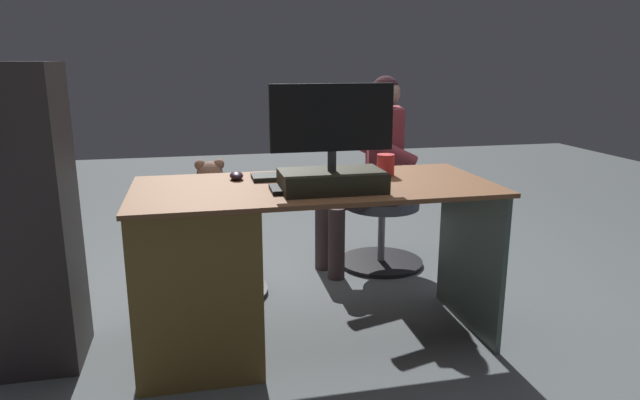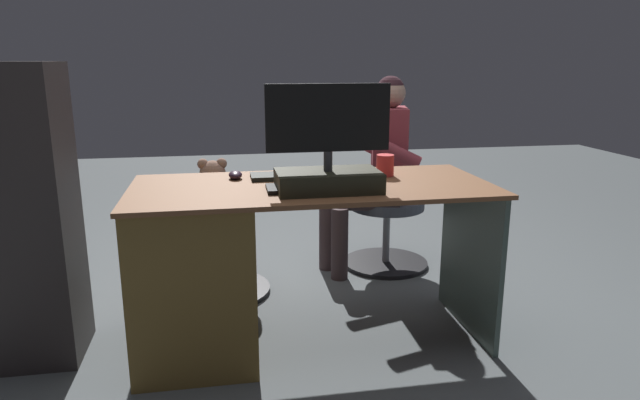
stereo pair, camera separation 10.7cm
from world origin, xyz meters
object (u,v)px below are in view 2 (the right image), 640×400
object	(u,v)px
computer_mouse	(235,175)
cup	(385,165)
monitor	(328,162)
keyboard	(297,175)
teddy_bear	(214,192)
person	(377,161)
desk	(217,266)
visitor_chair	(387,225)
tv_remote	(272,189)
office_chair_teddy	(216,252)

from	to	relation	value
computer_mouse	cup	distance (m)	0.69
monitor	keyboard	size ratio (longest dim) A/B	1.20
keyboard	teddy_bear	bearing A→B (deg)	-51.43
keyboard	person	world-z (taller)	person
desk	visitor_chair	bearing A→B (deg)	-139.80
keyboard	tv_remote	world-z (taller)	keyboard
desk	keyboard	xyz separation A→B (m)	(-0.38, -0.15, 0.36)
tv_remote	visitor_chair	xyz separation A→B (m)	(-0.79, -0.97, -0.48)
computer_mouse	cup	size ratio (longest dim) A/B	0.97
desk	tv_remote	size ratio (longest dim) A/B	10.32
cup	desk	bearing A→B (deg)	8.98
office_chair_teddy	person	xyz separation A→B (m)	(-0.96, -0.23, 0.44)
tv_remote	person	xyz separation A→B (m)	(-0.72, -0.95, -0.07)
keyboard	tv_remote	xyz separation A→B (m)	(0.14, 0.25, -0.00)
keyboard	teddy_bear	xyz separation A→B (m)	(0.38, -0.48, -0.17)
keyboard	computer_mouse	xyz separation A→B (m)	(0.28, -0.02, 0.01)
computer_mouse	person	size ratio (longest dim) A/B	0.08
monitor	visitor_chair	xyz separation A→B (m)	(-0.57, -1.00, -0.59)
cup	monitor	bearing A→B (deg)	38.17
desk	tv_remote	distance (m)	0.44
monitor	keyboard	xyz separation A→B (m)	(0.09, -0.28, -0.11)
desk	visitor_chair	xyz separation A→B (m)	(-1.03, -0.87, -0.13)
visitor_chair	tv_remote	bearing A→B (deg)	50.74
cup	visitor_chair	xyz separation A→B (m)	(-0.25, -0.75, -0.52)
cup	visitor_chair	size ratio (longest dim) A/B	0.19
desk	teddy_bear	bearing A→B (deg)	-89.36
cup	visitor_chair	distance (m)	0.95
cup	keyboard	bearing A→B (deg)	-4.29
tv_remote	teddy_bear	distance (m)	0.79
office_chair_teddy	tv_remote	bearing A→B (deg)	108.78
keyboard	office_chair_teddy	size ratio (longest dim) A/B	0.73
desk	keyboard	size ratio (longest dim) A/B	3.69
desk	tv_remote	bearing A→B (deg)	157.57
tv_remote	office_chair_teddy	xyz separation A→B (m)	(0.25, -0.72, -0.51)
office_chair_teddy	desk	bearing A→B (deg)	90.66
tv_remote	visitor_chair	size ratio (longest dim) A/B	0.29
keyboard	cup	distance (m)	0.41
monitor	teddy_bear	size ratio (longest dim) A/B	1.56
office_chair_teddy	teddy_bear	bearing A→B (deg)	-90.00
cup	office_chair_teddy	distance (m)	1.08
teddy_bear	person	bearing A→B (deg)	-167.27
desk	person	distance (m)	1.31
monitor	cup	xyz separation A→B (m)	(-0.32, -0.25, -0.07)
desk	keyboard	bearing A→B (deg)	-157.72
cup	person	world-z (taller)	person
cup	tv_remote	size ratio (longest dim) A/B	0.66
cup	teddy_bear	size ratio (longest dim) A/B	0.30
computer_mouse	person	world-z (taller)	person
monitor	teddy_bear	distance (m)	0.94
computer_mouse	desk	bearing A→B (deg)	60.76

